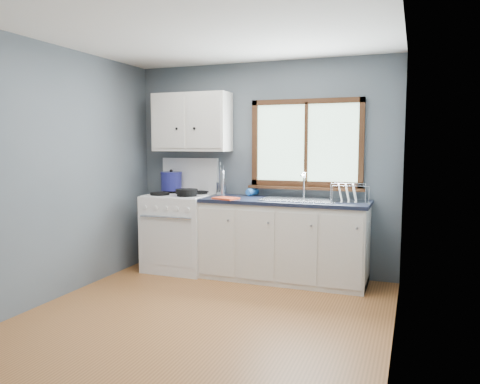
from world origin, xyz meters
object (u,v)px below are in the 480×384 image
(base_cabinets, at_px, (284,244))
(sink, at_px, (300,206))
(gas_range, at_px, (180,230))
(skillet, at_px, (187,191))
(thermos, at_px, (222,183))
(stockpot, at_px, (171,181))
(utensil_crock, at_px, (221,188))
(dish_rack, at_px, (348,197))

(base_cabinets, xyz_separation_m, sink, (0.18, -0.00, 0.45))
(sink, bearing_deg, gas_range, -179.29)
(skillet, relative_size, thermos, 1.34)
(gas_range, distance_m, stockpot, 0.62)
(base_cabinets, height_order, stockpot, stockpot)
(skillet, bearing_deg, utensil_crock, 36.09)
(skillet, bearing_deg, gas_range, 129.36)
(gas_range, bearing_deg, stockpot, 145.40)
(base_cabinets, distance_m, thermos, 1.04)
(thermos, bearing_deg, utensil_crock, 119.66)
(stockpot, bearing_deg, sink, -3.60)
(skillet, distance_m, utensil_crock, 0.44)
(gas_range, xyz_separation_m, skillet, (0.18, -0.15, 0.49))
(skillet, xyz_separation_m, dish_rack, (1.83, 0.16, -0.01))
(sink, xyz_separation_m, skillet, (-1.31, -0.17, 0.13))
(thermos, bearing_deg, stockpot, 179.92)
(sink, height_order, dish_rack, sink)
(skillet, xyz_separation_m, thermos, (0.33, 0.27, 0.09))
(gas_range, xyz_separation_m, sink, (1.49, 0.02, 0.37))
(sink, distance_m, dish_rack, 0.54)
(gas_range, height_order, stockpot, gas_range)
(stockpot, distance_m, utensil_crock, 0.67)
(gas_range, bearing_deg, sink, 0.71)
(skillet, bearing_deg, dish_rack, -5.23)
(stockpot, distance_m, dish_rack, 2.20)
(thermos, height_order, dish_rack, thermos)
(utensil_crock, height_order, dish_rack, utensil_crock)
(gas_range, xyz_separation_m, stockpot, (-0.18, 0.12, 0.58))
(skillet, distance_m, thermos, 0.44)
(gas_range, height_order, utensil_crock, gas_range)
(skillet, height_order, utensil_crock, utensil_crock)
(base_cabinets, distance_m, utensil_crock, 1.02)
(utensil_crock, bearing_deg, stockpot, -176.36)
(gas_range, distance_m, thermos, 0.78)
(base_cabinets, height_order, utensil_crock, utensil_crock)
(gas_range, relative_size, dish_rack, 3.04)
(utensil_crock, relative_size, thermos, 1.31)
(sink, xyz_separation_m, thermos, (-0.98, 0.10, 0.21))
(skillet, relative_size, stockpot, 1.18)
(thermos, bearing_deg, base_cabinets, -7.37)
(base_cabinets, bearing_deg, utensil_crock, 169.92)
(stockpot, bearing_deg, thermos, -0.08)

